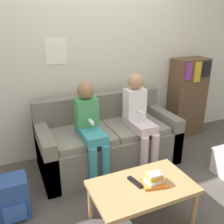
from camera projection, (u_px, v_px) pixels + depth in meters
The scene contains 10 objects.
ground_plane at pixel (125, 184), 2.75m from camera, with size 10.00×10.00×0.00m, color #4C4742.
wall_back at pixel (92, 53), 3.11m from camera, with size 8.00×0.06×2.60m.
couch at pixel (108, 141), 3.06m from camera, with size 1.65×0.76×0.82m.
coffee_table at pixel (142, 190), 2.13m from camera, with size 0.87×0.53×0.39m.
person_left at pixel (90, 126), 2.69m from camera, with size 0.24×0.53×1.08m.
person_right at pixel (139, 116), 2.91m from camera, with size 0.24×0.53×1.11m.
tv_remote at pixel (135, 182), 2.13m from camera, with size 0.07×0.17×0.02m.
book_stack at pixel (154, 180), 2.11m from camera, with size 0.23×0.20×0.11m.
bookshelf at pixel (187, 97), 3.74m from camera, with size 0.52×0.30×1.17m.
backpack at pixel (13, 198), 2.25m from camera, with size 0.28×0.27×0.39m.
Camera 1 is at (-1.06, -2.03, 1.72)m, focal length 40.00 mm.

